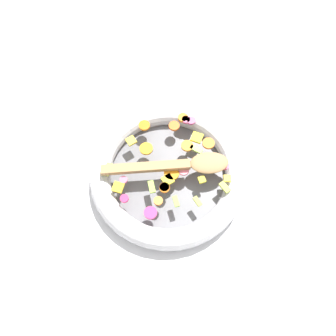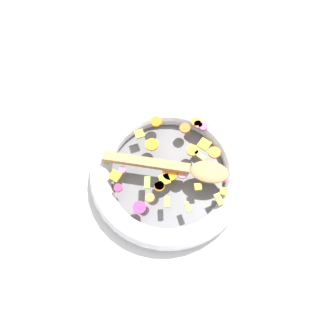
# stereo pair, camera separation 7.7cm
# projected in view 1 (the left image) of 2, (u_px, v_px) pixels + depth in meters

# --- Properties ---
(ground_plane) EXTENTS (4.00, 4.00, 0.00)m
(ground_plane) POSITION_uv_depth(u_px,v_px,m) (168.00, 176.00, 0.82)
(ground_plane) COLOR silver
(skillet) EXTENTS (0.38, 0.38, 0.05)m
(skillet) POSITION_uv_depth(u_px,v_px,m) (168.00, 173.00, 0.80)
(skillet) COLOR slate
(skillet) RESTS_ON ground_plane
(chopped_vegetables) EXTENTS (0.27, 0.28, 0.01)m
(chopped_vegetables) POSITION_uv_depth(u_px,v_px,m) (170.00, 161.00, 0.78)
(chopped_vegetables) COLOR orange
(chopped_vegetables) RESTS_ON skillet
(wooden_spoon) EXTENTS (0.16, 0.28, 0.01)m
(wooden_spoon) POSITION_uv_depth(u_px,v_px,m) (179.00, 165.00, 0.76)
(wooden_spoon) COLOR #A87F51
(wooden_spoon) RESTS_ON chopped_vegetables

